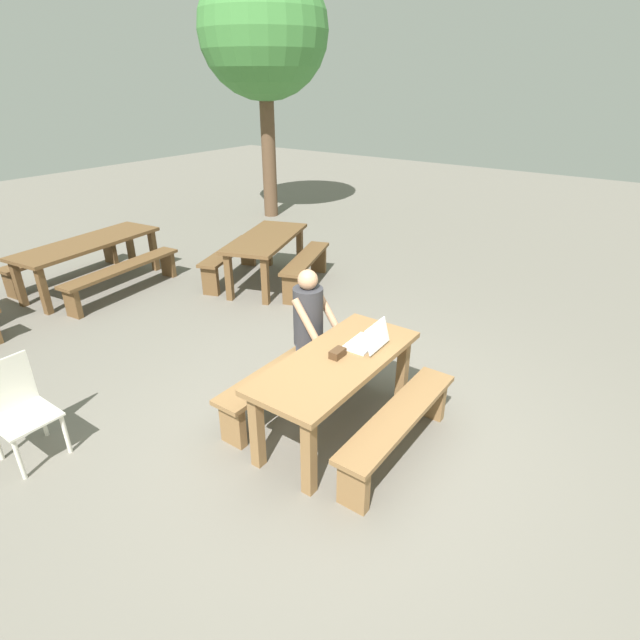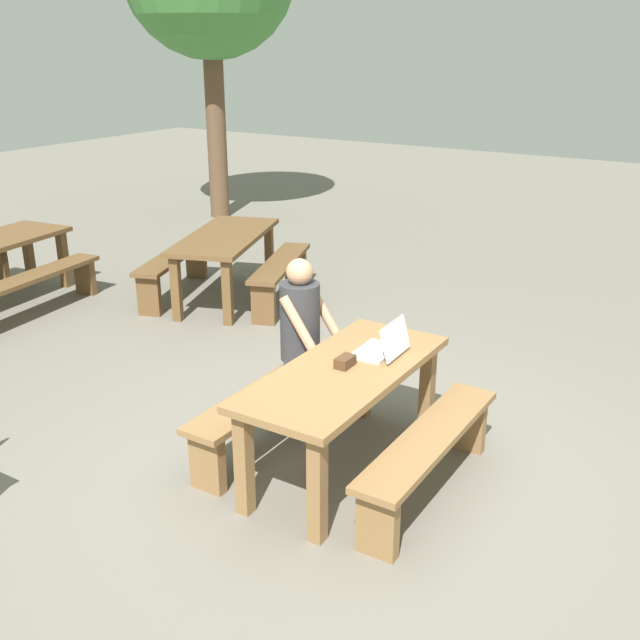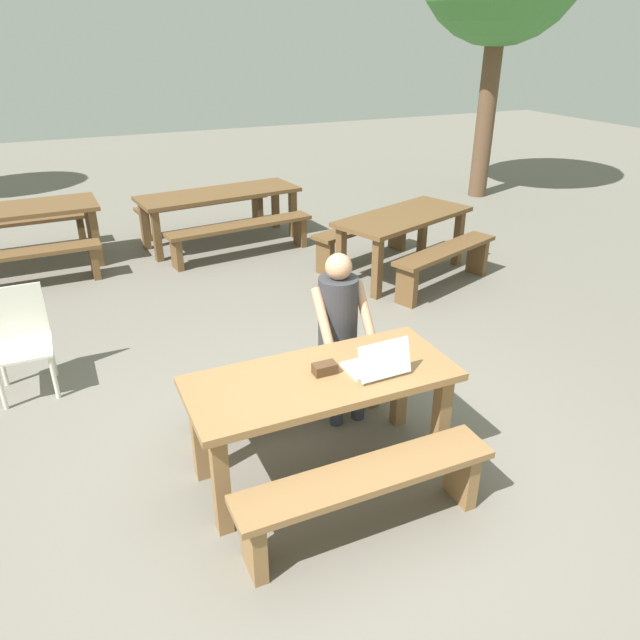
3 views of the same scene
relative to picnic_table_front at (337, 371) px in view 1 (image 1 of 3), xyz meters
The scene contains 15 objects.
ground_plane 0.61m from the picnic_table_front, ahead, with size 30.00×30.00×0.00m, color slate.
picnic_table_front is the anchor object (origin of this frame).
bench_near 0.67m from the picnic_table_front, 90.00° to the right, with size 1.55×0.30×0.44m.
bench_far 0.67m from the picnic_table_front, 90.00° to the left, with size 1.55×0.30×0.44m.
laptop 0.39m from the picnic_table_front, 17.04° to the right, with size 0.36×0.30×0.24m.
small_pouch 0.16m from the picnic_table_front, 28.50° to the left, with size 0.15×0.09×0.07m.
person_seated 0.71m from the picnic_table_front, 54.84° to the left, with size 0.40×0.40×1.28m.
plastic_chair 2.63m from the picnic_table_front, 132.50° to the left, with size 0.44×0.44×0.85m.
picnic_table_mid 4.94m from the picnic_table_front, 81.90° to the left, with size 2.22×0.99×0.71m.
bench_mid_south 4.31m from the picnic_table_front, 79.62° to the left, with size 1.95×0.53×0.44m.
bench_mid_north 5.59m from the picnic_table_front, 83.66° to the left, with size 1.95×0.53×0.44m.
picnic_table_rear 3.70m from the picnic_table_front, 50.72° to the left, with size 1.87×1.28×0.74m.
bench_rear_south 3.43m from the picnic_table_front, 41.81° to the left, with size 1.56×0.80×0.48m.
bench_rear_north 4.06m from the picnic_table_front, 58.24° to the left, with size 1.56×0.80×0.48m.
tree_left 8.43m from the picnic_table_front, 45.10° to the left, with size 2.60×2.60×5.00m.
Camera 1 is at (-3.03, -2.01, 2.87)m, focal length 28.02 mm.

